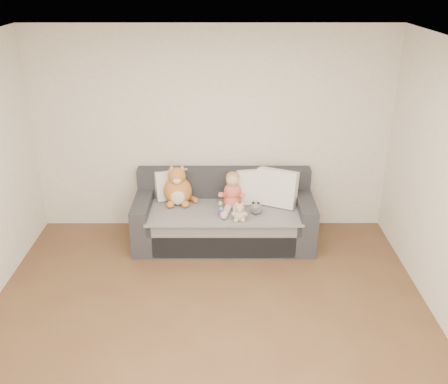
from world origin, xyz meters
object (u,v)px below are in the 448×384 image
Objects in this scene: plush_cat at (178,189)px; sippy_cup at (221,211)px; toddler at (232,194)px; sofa at (224,218)px; teddy_bear at (240,213)px.

sippy_cup is (0.54, -0.35, -0.13)m from plush_cat.
sippy_cup is at bearing -36.68° from plush_cat.
sippy_cup is at bearing -119.56° from toddler.
toddler is 3.95× the size of sippy_cup.
plush_cat reaches higher than sippy_cup.
plush_cat is at bearing 171.43° from sofa.
plush_cat is (-0.68, 0.15, 0.00)m from toddler.
sofa is 9.36× the size of teddy_bear.
sofa is at bearing 118.51° from teddy_bear.
toddler is 2.04× the size of teddy_bear.
sofa is 0.35m from sippy_cup.
toddler reaches higher than teddy_bear.
toddler is at bearing -32.96° from sofa.
teddy_bear is (0.18, -0.39, 0.26)m from sofa.
teddy_bear is at bearing -71.26° from toddler.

